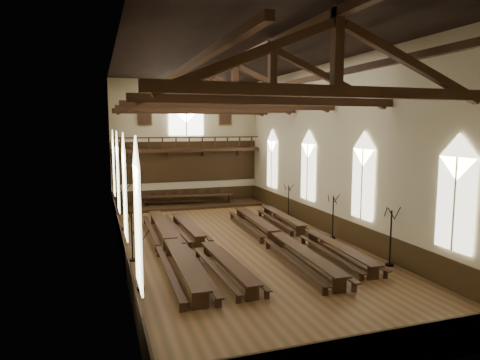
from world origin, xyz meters
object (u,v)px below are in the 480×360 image
at_px(refectory_row_b, 204,242).
at_px(candelabrum_right_near, 390,248).
at_px(high_table, 188,197).
at_px(candelabrum_left_near, 140,272).
at_px(refectory_row_a, 171,242).
at_px(dais, 188,205).
at_px(candelabrum_left_mid, 132,246).
at_px(refectory_row_c, 276,235).
at_px(candelabrum_right_far, 288,208).
at_px(candelabrum_right_mid, 333,225).
at_px(refectory_row_d, 307,231).
at_px(candelabrum_left_far, 124,216).

xyz_separation_m(refectory_row_b, candelabrum_right_near, (7.53, -4.83, 0.34)).
xyz_separation_m(high_table, candelabrum_right_near, (5.82, -17.21, 0.05)).
bearing_deg(candelabrum_right_near, candelabrum_left_near, 176.48).
height_order(refectory_row_a, refectory_row_b, refectory_row_a).
relative_size(dais, candelabrum_left_mid, 4.70).
bearing_deg(refectory_row_c, refectory_row_a, 176.45).
relative_size(refectory_row_a, refectory_row_c, 1.01).
bearing_deg(refectory_row_a, dais, 74.58).
xyz_separation_m(dais, candelabrum_right_far, (5.82, -6.28, 0.60)).
bearing_deg(candelabrum_right_mid, candelabrum_right_near, -90.00).
distance_m(refectory_row_a, candelabrum_right_near, 10.48).
distance_m(refectory_row_d, candelabrum_left_near, 10.67).
relative_size(refectory_row_a, refectory_row_d, 1.06).
height_order(candelabrum_right_near, candelabrum_right_far, candelabrum_right_near).
distance_m(dais, candelabrum_left_near, 17.36).
bearing_deg(candelabrum_right_mid, candelabrum_left_far, 152.09).
bearing_deg(refectory_row_c, candelabrum_left_mid, -177.86).
distance_m(refectory_row_d, candelabrum_right_near, 5.49).
height_order(refectory_row_d, candelabrum_right_far, candelabrum_right_far).
xyz_separation_m(candelabrum_left_near, candelabrum_right_far, (11.10, 10.25, -0.02)).
bearing_deg(candelabrum_right_far, refectory_row_c, -120.10).
bearing_deg(candelabrum_right_far, candelabrum_left_mid, -149.82).
xyz_separation_m(candelabrum_right_near, candelabrum_right_far, (-0.00, 10.93, -0.12)).
bearing_deg(candelabrum_right_near, high_table, 108.67).
bearing_deg(candelabrum_right_mid, refectory_row_b, -178.57).
bearing_deg(refectory_row_c, candelabrum_right_mid, 4.12).
relative_size(dais, candelabrum_left_near, 4.77).
bearing_deg(refectory_row_c, refectory_row_d, 13.97).
distance_m(candelabrum_left_near, candelabrum_right_far, 15.11).
bearing_deg(dais, refectory_row_a, -105.42).
bearing_deg(refectory_row_d, candelabrum_left_mid, -175.22).
bearing_deg(refectory_row_b, candelabrum_left_far, 120.46).
xyz_separation_m(refectory_row_c, candelabrum_left_far, (-7.52, 6.14, 0.33)).
distance_m(refectory_row_b, candelabrum_left_mid, 3.59).
bearing_deg(refectory_row_b, refectory_row_d, 4.28).
distance_m(refectory_row_a, candelabrum_left_mid, 2.05).
distance_m(refectory_row_c, candelabrum_left_near, 8.56).
distance_m(dais, candelabrum_right_near, 18.18).
relative_size(refectory_row_c, high_table, 1.98).
distance_m(candelabrum_left_mid, candelabrum_left_far, 6.42).
height_order(candelabrum_left_mid, candelabrum_right_far, candelabrum_left_mid).
relative_size(refectory_row_a, candelabrum_right_mid, 5.79).
relative_size(refectory_row_d, candelabrum_left_far, 4.78).
bearing_deg(refectory_row_d, candelabrum_left_far, 149.74).
xyz_separation_m(dais, candelabrum_left_near, (-5.28, -16.53, 0.62)).
xyz_separation_m(dais, high_table, (0.00, 0.00, 0.68)).
height_order(refectory_row_d, dais, refectory_row_d).
height_order(refectory_row_b, candelabrum_left_far, candelabrum_left_far).
bearing_deg(refectory_row_c, candelabrum_right_far, 59.90).
bearing_deg(candelabrum_right_mid, candelabrum_right_far, 90.00).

